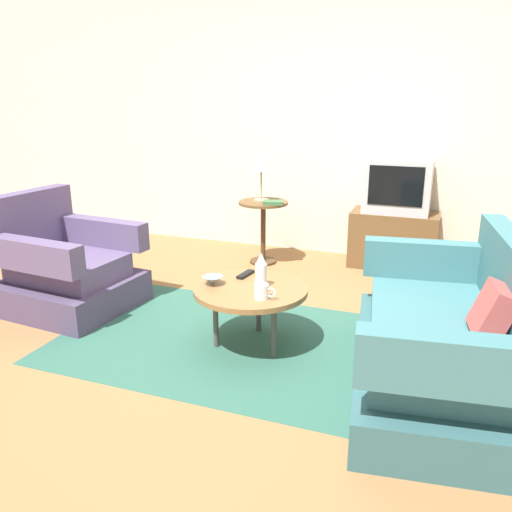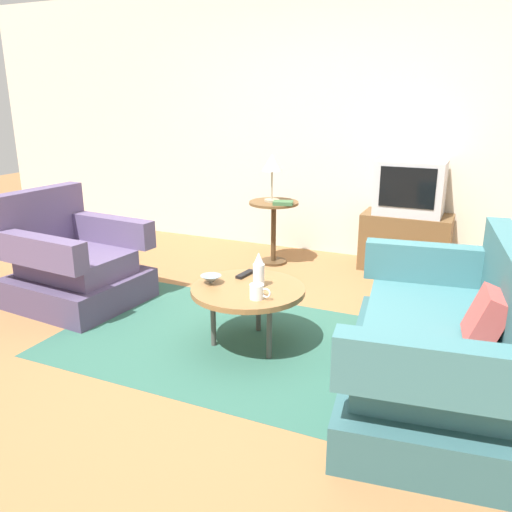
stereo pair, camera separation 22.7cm
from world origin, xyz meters
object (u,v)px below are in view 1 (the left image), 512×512
armchair (63,269)px  tv_stand (393,239)px  vase (261,270)px  tv_remote_dark (245,274)px  table_lamp (261,165)px  bowl (213,280)px  mug (262,292)px  side_table (263,219)px  coffee_table (250,292)px  television (398,186)px  couch (448,343)px  book (273,203)px

armchair → tv_stand: armchair is taller
vase → tv_remote_dark: 0.25m
table_lamp → bowl: bearing=-80.4°
armchair → mug: bearing=85.6°
side_table → tv_stand: 1.29m
coffee_table → bowl: size_ratio=5.35×
mug → bowl: size_ratio=0.99×
television → tv_remote_dark: television is taller
coffee_table → tv_stand: tv_stand is taller
coffee_table → bowl: 0.26m
armchair → mug: size_ratio=7.26×
coffee_table → tv_remote_dark: bearing=119.6°
armchair → television: bearing=134.8°
television → table_lamp: (-1.25, -0.34, 0.18)m
side_table → tv_remote_dark: 1.59m
side_table → vase: 1.79m
couch → book: bearing=35.0°
table_lamp → tv_remote_dark: (0.44, -1.54, -0.55)m
book → television: bearing=5.8°
side_table → mug: side_table is taller
bowl → mug: bearing=-17.4°
television → bowl: size_ratio=4.36×
tv_stand → bowl: size_ratio=5.84×
coffee_table → vase: bearing=37.2°
coffee_table → television: (0.70, 2.08, 0.41)m
book → vase: bearing=-90.3°
television → book: bearing=-158.0°
book → coffee_table: bearing=-92.6°
coffee_table → mug: bearing=-49.1°
coffee_table → book: 1.70m
armchair → couch: 2.88m
tv_remote_dark → coffee_table: bearing=36.9°
coffee_table → book: size_ratio=3.48×
tv_stand → book: book is taller
couch → bowl: size_ratio=12.27×
table_lamp → coffee_table: bearing=-72.3°
television → book: size_ratio=2.84×
vase → tv_remote_dark: bearing=137.7°
coffee_table → side_table: size_ratio=1.20×
side_table → tv_remote_dark: bearing=-74.8°
couch → tv_stand: (-0.54, 2.21, -0.02)m
couch → side_table: couch is taller
tv_remote_dark → armchair: bearing=-80.0°
vase → mug: vase is taller
coffee_table → vase: size_ratio=3.24×
table_lamp → mug: size_ratio=3.29×
bowl → book: 1.69m
vase → side_table: bearing=109.2°
vase → table_lamp: bearing=109.9°
television → tv_remote_dark: (-0.81, -1.88, -0.37)m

